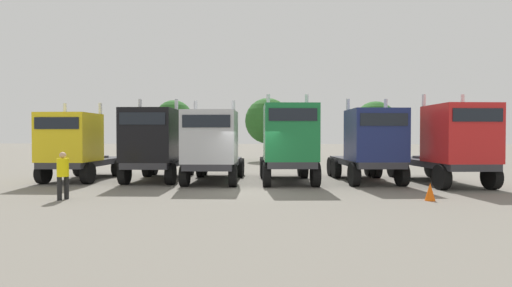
# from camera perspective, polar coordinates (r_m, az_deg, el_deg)

# --- Properties ---
(ground) EXTENTS (200.00, 200.00, 0.00)m
(ground) POSITION_cam_1_polar(r_m,az_deg,el_deg) (16.25, -0.89, -7.01)
(ground) COLOR slate
(semi_truck_yellow) EXTENTS (2.78, 5.91, 4.02)m
(semi_truck_yellow) POSITION_cam_1_polar(r_m,az_deg,el_deg) (21.37, -25.25, -0.40)
(semi_truck_yellow) COLOR #333338
(semi_truck_yellow) RESTS_ON ground
(semi_truck_black) EXTENTS (2.87, 5.94, 4.22)m
(semi_truck_black) POSITION_cam_1_polar(r_m,az_deg,el_deg) (19.68, -15.01, -0.12)
(semi_truck_black) COLOR #333338
(semi_truck_black) RESTS_ON ground
(semi_truck_silver) EXTENTS (2.90, 6.52, 4.07)m
(semi_truck_silver) POSITION_cam_1_polar(r_m,az_deg,el_deg) (18.55, -6.51, -0.42)
(semi_truck_silver) COLOR #333338
(semi_truck_silver) RESTS_ON ground
(semi_truck_green) EXTENTS (3.14, 6.22, 4.35)m
(semi_truck_green) POSITION_cam_1_polar(r_m,az_deg,el_deg) (18.31, 4.91, 0.00)
(semi_truck_green) COLOR #333338
(semi_truck_green) RESTS_ON ground
(semi_truck_navy) EXTENTS (3.18, 6.05, 4.15)m
(semi_truck_navy) POSITION_cam_1_polar(r_m,az_deg,el_deg) (19.24, 16.76, -0.29)
(semi_truck_navy) COLOR #333338
(semi_truck_navy) RESTS_ON ground
(semi_truck_red) EXTENTS (3.35, 6.62, 4.28)m
(semi_truck_red) POSITION_cam_1_polar(r_m,az_deg,el_deg) (19.63, 27.19, -0.08)
(semi_truck_red) COLOR #333338
(semi_truck_red) RESTS_ON ground
(visitor_in_hivis) EXTENTS (0.52, 0.52, 1.72)m
(visitor_in_hivis) POSITION_cam_1_polar(r_m,az_deg,el_deg) (15.41, -26.93, -3.83)
(visitor_in_hivis) COLOR black
(visitor_in_hivis) RESTS_ON ground
(traffic_cone_mid) EXTENTS (0.36, 0.36, 0.64)m
(traffic_cone_mid) POSITION_cam_1_polar(r_m,az_deg,el_deg) (14.96, 24.60, -6.58)
(traffic_cone_mid) COLOR #F2590C
(traffic_cone_mid) RESTS_ON ground
(oak_far_left) EXTENTS (3.75, 3.75, 5.91)m
(oak_far_left) POSITION_cam_1_polar(r_m,az_deg,el_deg) (39.05, -12.17, 3.60)
(oak_far_left) COLOR #4C3823
(oak_far_left) RESTS_ON ground
(oak_far_centre) EXTENTS (4.22, 4.22, 5.84)m
(oak_far_centre) POSITION_cam_1_polar(r_m,az_deg,el_deg) (35.42, 1.75, 3.39)
(oak_far_centre) COLOR #4C3823
(oak_far_centre) RESTS_ON ground
(oak_far_right) EXTENTS (3.84, 3.84, 5.58)m
(oak_far_right) POSITION_cam_1_polar(r_m,az_deg,el_deg) (37.47, 17.40, 3.10)
(oak_far_right) COLOR #4C3823
(oak_far_right) RESTS_ON ground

